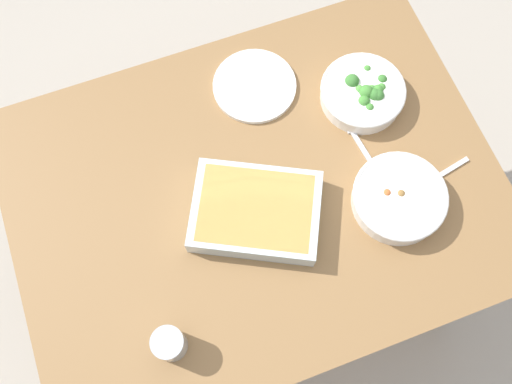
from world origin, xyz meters
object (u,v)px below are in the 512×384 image
Objects in this scene: side_plate at (255,86)px; fork_on_table at (358,141)px; stew_bowl at (399,198)px; drink_cup at (170,344)px; baking_dish at (256,211)px; spoon_by_stew at (432,180)px; broccoli_bowl at (363,93)px.

side_plate is 0.31m from fork_on_table.
side_plate is at bearing -51.57° from fork_on_table.
drink_cup is (0.62, 0.13, 0.01)m from stew_bowl.
drink_cup is at bearing 12.21° from stew_bowl.
stew_bowl is 2.68× the size of drink_cup.
baking_dish is (0.33, -0.09, 0.00)m from stew_bowl.
stew_bowl is 1.04× the size of side_plate.
spoon_by_stew is at bearing 128.39° from fork_on_table.
fork_on_table is (0.13, -0.16, -0.00)m from spoon_by_stew.
stew_bowl is 1.28× the size of fork_on_table.
stew_bowl is 0.18m from fork_on_table.
fork_on_table is at bearing 63.03° from broccoli_bowl.
stew_bowl is 0.62× the size of baking_dish.
stew_bowl is at bearing 165.11° from baking_dish.
broccoli_bowl is at bearing -116.97° from fork_on_table.
fork_on_table is (-0.31, -0.09, -0.03)m from baking_dish.
broccoli_bowl is 0.78m from drink_cup.
side_plate is at bearing -125.94° from drink_cup.
spoon_by_stew is (-0.11, -0.02, -0.03)m from stew_bowl.
baking_dish reaches higher than spoon_by_stew.
stew_bowl is 1.04× the size of broccoli_bowl.
stew_bowl and baking_dish have the same top height.
fork_on_table is (0.06, 0.11, -0.03)m from broccoli_bowl.
drink_cup is at bearing 33.19° from broccoli_bowl.
broccoli_bowl reaches higher than side_plate.
baking_dish is at bearing 70.14° from side_plate.
broccoli_bowl is at bearing -97.13° from stew_bowl.
stew_bowl is at bearing 96.36° from fork_on_table.
spoon_by_stew is 0.21m from fork_on_table.
baking_dish is 0.36m from side_plate.
baking_dish is 0.45m from spoon_by_stew.
side_plate is at bearing -63.39° from stew_bowl.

